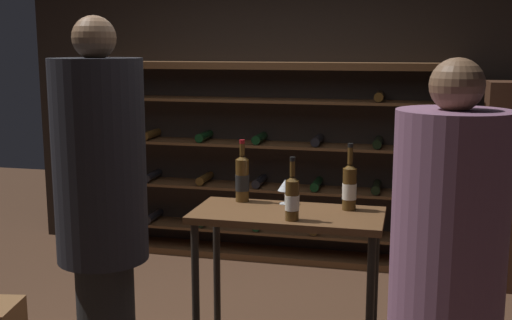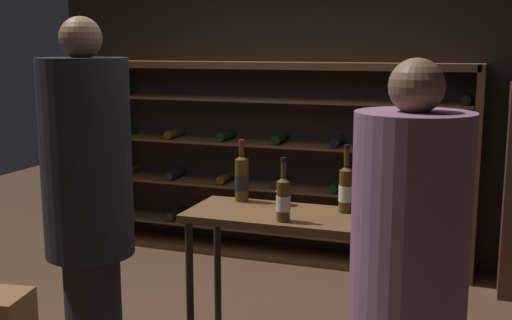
# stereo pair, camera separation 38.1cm
# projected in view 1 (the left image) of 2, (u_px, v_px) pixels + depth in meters

# --- Properties ---
(back_wall) EXTENTS (4.75, 0.10, 2.86)m
(back_wall) POSITION_uv_depth(u_px,v_px,m) (281.00, 97.00, 5.67)
(back_wall) COLOR black
(back_wall) RESTS_ON ground
(wine_rack) EXTENTS (3.31, 0.32, 1.74)m
(wine_rack) POSITION_uv_depth(u_px,v_px,m) (260.00, 164.00, 5.60)
(wine_rack) COLOR brown
(wine_rack) RESTS_ON ground
(tasting_table) EXTENTS (1.07, 0.50, 0.96)m
(tasting_table) POSITION_uv_depth(u_px,v_px,m) (287.00, 236.00, 3.60)
(tasting_table) COLOR brown
(tasting_table) RESTS_ON ground
(person_bystander_dark_jacket) EXTENTS (0.42, 0.42, 1.84)m
(person_bystander_dark_jacket) POSITION_uv_depth(u_px,v_px,m) (446.00, 282.00, 2.35)
(person_bystander_dark_jacket) COLOR black
(person_bystander_dark_jacket) RESTS_ON ground
(person_bystander_red_print) EXTENTS (0.43, 0.43, 2.01)m
(person_bystander_red_print) POSITION_uv_depth(u_px,v_px,m) (102.00, 209.00, 3.00)
(person_bystander_red_print) COLOR black
(person_bystander_red_print) RESTS_ON ground
(display_cabinet) EXTENTS (0.44, 0.36, 1.61)m
(display_cabinet) POSITION_uv_depth(u_px,v_px,m) (512.00, 186.00, 4.92)
(display_cabinet) COLOR #4C2D1E
(display_cabinet) RESTS_ON ground
(wine_bottle_red_label) EXTENTS (0.08, 0.08, 0.38)m
(wine_bottle_red_label) POSITION_uv_depth(u_px,v_px,m) (349.00, 186.00, 3.60)
(wine_bottle_red_label) COLOR #4C3314
(wine_bottle_red_label) RESTS_ON tasting_table
(wine_bottle_gold_foil) EXTENTS (0.08, 0.08, 0.34)m
(wine_bottle_gold_foil) POSITION_uv_depth(u_px,v_px,m) (292.00, 198.00, 3.38)
(wine_bottle_gold_foil) COLOR #4C3314
(wine_bottle_gold_foil) RESTS_ON tasting_table
(wine_bottle_green_slim) EXTENTS (0.08, 0.08, 0.37)m
(wine_bottle_green_slim) POSITION_uv_depth(u_px,v_px,m) (242.00, 178.00, 3.79)
(wine_bottle_green_slim) COLOR #4C3314
(wine_bottle_green_slim) RESTS_ON tasting_table
(wine_glass_stemmed_left) EXTENTS (0.09, 0.09, 0.15)m
(wine_glass_stemmed_left) POSITION_uv_depth(u_px,v_px,m) (285.00, 186.00, 3.73)
(wine_glass_stemmed_left) COLOR silver
(wine_glass_stemmed_left) RESTS_ON tasting_table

